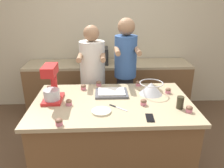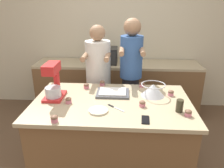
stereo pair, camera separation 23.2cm
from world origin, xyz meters
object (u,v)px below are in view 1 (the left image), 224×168
(knife, at_px, (117,107))
(cupcake_8, at_px, (189,109))
(cell_phone, at_px, (150,118))
(cupcake_3, at_px, (99,83))
(person_right, at_px, (125,76))
(baking_tray, at_px, (111,93))
(cupcake_7, at_px, (59,122))
(small_plate, at_px, (101,111))
(stand_mixer, at_px, (52,85))
(cupcake_2, at_px, (138,83))
(microwave_oven, at_px, (95,56))
(mixing_bowl, at_px, (151,88))
(cupcake_0, at_px, (83,87))
(cupcake_1, at_px, (144,102))
(cupcake_5, at_px, (69,102))
(cupcake_4, at_px, (168,90))
(drinking_glass, at_px, (180,102))
(cupcake_6, at_px, (50,88))
(person_left, at_px, (93,82))

(knife, xyz_separation_m, cupcake_8, (0.69, -0.12, 0.03))
(cell_phone, bearing_deg, cupcake_3, 120.10)
(person_right, height_order, cupcake_3, person_right)
(baking_tray, relative_size, cupcake_7, 5.69)
(small_plate, bearing_deg, stand_mixer, 151.29)
(cupcake_2, bearing_deg, cupcake_7, -133.13)
(microwave_oven, bearing_deg, mixing_bowl, -63.00)
(stand_mixer, bearing_deg, person_right, 39.70)
(knife, distance_m, cupcake_0, 0.62)
(cupcake_1, bearing_deg, cell_phone, -87.71)
(baking_tray, distance_m, cupcake_7, 0.80)
(baking_tray, height_order, cupcake_3, cupcake_3)
(cell_phone, height_order, cupcake_5, cupcake_5)
(mixing_bowl, relative_size, cupcake_1, 4.17)
(cupcake_1, relative_size, cupcake_2, 1.00)
(stand_mixer, bearing_deg, microwave_oven, 74.05)
(cupcake_2, xyz_separation_m, cupcake_8, (0.39, -0.71, 0.00))
(stand_mixer, relative_size, cupcake_1, 6.10)
(cupcake_4, bearing_deg, drinking_glass, -88.40)
(knife, height_order, cupcake_8, cupcake_8)
(cell_phone, xyz_separation_m, cupcake_0, (-0.67, 0.72, 0.03))
(cupcake_5, bearing_deg, cupcake_7, -94.73)
(cell_phone, bearing_deg, cupcake_6, 146.38)
(person_left, bearing_deg, stand_mixer, -119.47)
(stand_mixer, relative_size, cupcake_3, 6.10)
(cupcake_7, xyz_separation_m, cupcake_8, (1.22, 0.18, 0.00))
(stand_mixer, relative_size, cupcake_8, 6.10)
(mixing_bowl, xyz_separation_m, cell_phone, (-0.12, -0.55, -0.07))
(person_left, height_order, stand_mixer, person_left)
(stand_mixer, bearing_deg, cupcake_7, -72.91)
(mixing_bowl, relative_size, small_plate, 1.41)
(mixing_bowl, height_order, cupcake_7, mixing_bowl)
(person_right, relative_size, cell_phone, 11.59)
(cupcake_2, bearing_deg, cupcake_0, -172.24)
(person_right, height_order, cupcake_1, person_right)
(microwave_oven, height_order, cupcake_7, microwave_oven)
(person_right, distance_m, cupcake_4, 0.72)
(person_left, xyz_separation_m, cupcake_1, (0.56, -0.86, 0.09))
(baking_tray, bearing_deg, person_left, 112.09)
(mixing_bowl, bearing_deg, cell_phone, -102.70)
(small_plate, bearing_deg, drinking_glass, 3.36)
(person_right, distance_m, drinking_glass, 1.05)
(cupcake_1, bearing_deg, cupcake_4, 40.50)
(cupcake_0, relative_size, cupcake_3, 1.00)
(baking_tray, relative_size, cupcake_4, 5.69)
(cupcake_3, relative_size, cupcake_8, 1.00)
(cupcake_2, height_order, cupcake_5, same)
(cupcake_4, bearing_deg, person_left, 147.46)
(mixing_bowl, distance_m, baking_tray, 0.46)
(cupcake_7, bearing_deg, cupcake_2, 46.87)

